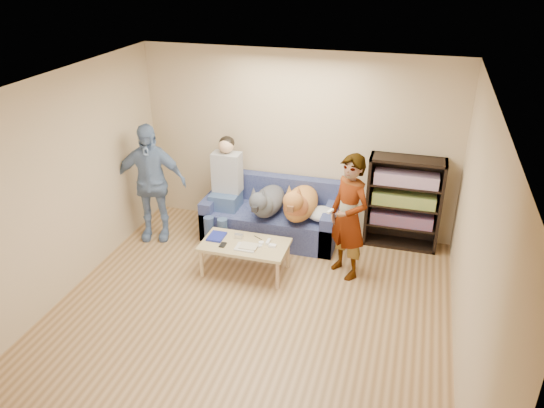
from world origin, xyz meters
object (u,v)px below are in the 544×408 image
(dog_gray, at_px, (267,202))
(dog_tan, at_px, (299,203))
(person_seated, at_px, (225,185))
(camera_silver, at_px, (239,236))
(person_standing_left, at_px, (150,183))
(coffee_table, at_px, (245,247))
(person_standing_right, at_px, (349,217))
(bookshelf, at_px, (404,201))
(notebook_blue, at_px, (217,236))
(sofa, at_px, (272,217))

(dog_gray, xyz_separation_m, dog_tan, (0.46, 0.03, 0.02))
(dog_gray, bearing_deg, person_seated, 171.95)
(camera_silver, bearing_deg, person_standing_left, 164.12)
(camera_silver, bearing_deg, coffee_table, -45.00)
(person_standing_right, xyz_separation_m, dog_gray, (-1.20, 0.50, -0.18))
(person_seated, xyz_separation_m, bookshelf, (2.46, 0.36, -0.09))
(person_standing_right, bearing_deg, bookshelf, 96.77)
(dog_gray, relative_size, bookshelf, 0.96)
(person_standing_right, relative_size, notebook_blue, 6.23)
(notebook_blue, distance_m, person_seated, 0.95)
(bookshelf, bearing_deg, person_standing_left, -167.66)
(person_standing_right, bearing_deg, coffee_table, -125.41)
(camera_silver, xyz_separation_m, person_seated, (-0.47, 0.80, 0.33))
(dog_gray, xyz_separation_m, bookshelf, (1.82, 0.45, 0.05))
(sofa, bearing_deg, coffee_table, -93.67)
(person_seated, bearing_deg, camera_silver, -59.22)
(dog_gray, distance_m, coffee_table, 0.87)
(sofa, relative_size, bookshelf, 1.46)
(person_standing_right, relative_size, bookshelf, 1.25)
(camera_silver, height_order, bookshelf, bookshelf)
(person_standing_right, height_order, person_seated, person_standing_right)
(person_standing_left, xyz_separation_m, coffee_table, (1.55, -0.53, -0.48))
(dog_tan, bearing_deg, coffee_table, -120.63)
(dog_gray, bearing_deg, person_standing_right, -22.60)
(person_standing_right, bearing_deg, camera_silver, -131.49)
(notebook_blue, distance_m, coffee_table, 0.41)
(coffee_table, bearing_deg, dog_gray, 86.59)
(coffee_table, height_order, bookshelf, bookshelf)
(person_standing_right, height_order, person_standing_left, person_standing_left)
(person_standing_right, distance_m, camera_silver, 1.43)
(person_standing_left, bearing_deg, person_standing_right, -19.03)
(person_standing_right, bearing_deg, person_standing_left, -144.20)
(dog_tan, bearing_deg, sofa, 156.43)
(notebook_blue, height_order, dog_tan, dog_tan)
(person_seated, xyz_separation_m, dog_gray, (0.64, -0.09, -0.14))
(camera_silver, bearing_deg, person_standing_right, 8.59)
(dog_gray, relative_size, coffee_table, 1.13)
(camera_silver, height_order, coffee_table, camera_silver)
(person_standing_right, relative_size, person_standing_left, 0.95)
(camera_silver, height_order, dog_gray, dog_gray)
(camera_silver, bearing_deg, dog_gray, 76.51)
(person_seated, xyz_separation_m, dog_tan, (1.10, -0.06, -0.12))
(dog_gray, bearing_deg, sofa, 85.33)
(person_standing_left, distance_m, dog_gray, 1.65)
(person_standing_right, distance_m, coffee_table, 1.36)
(dog_gray, distance_m, bookshelf, 1.87)
(sofa, xyz_separation_m, dog_tan, (0.44, -0.19, 0.37))
(person_standing_left, xyz_separation_m, dog_tan, (2.06, 0.32, -0.20))
(coffee_table, xyz_separation_m, bookshelf, (1.87, 1.28, 0.31))
(dog_gray, height_order, coffee_table, dog_gray)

